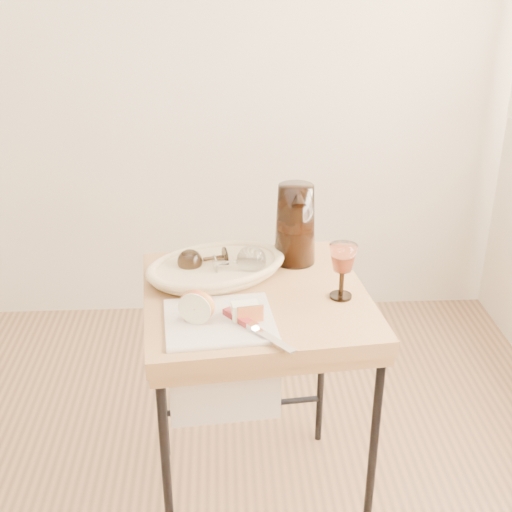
{
  "coord_description": "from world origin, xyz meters",
  "views": [
    {
      "loc": [
        0.51,
        -1.14,
        1.65
      ],
      "look_at": [
        0.6,
        0.47,
        0.9
      ],
      "focal_mm": 47.23,
      "sensor_mm": 36.0,
      "label": 1
    }
  ],
  "objects_px": {
    "goblet_lying_a": "(205,259)",
    "table_knife": "(255,327)",
    "bread_basket": "(217,269)",
    "tea_towel": "(219,320)",
    "wine_goblet": "(342,271)",
    "apple_half": "(197,305)",
    "goblet_lying_b": "(236,262)",
    "pitcher": "(295,224)",
    "side_table": "(256,406)"
  },
  "relations": [
    {
      "from": "side_table",
      "to": "goblet_lying_b",
      "type": "height_order",
      "value": "goblet_lying_b"
    },
    {
      "from": "tea_towel",
      "to": "pitcher",
      "type": "xyz_separation_m",
      "value": [
        0.23,
        0.34,
        0.12
      ]
    },
    {
      "from": "goblet_lying_b",
      "to": "pitcher",
      "type": "xyz_separation_m",
      "value": [
        0.18,
        0.11,
        0.07
      ]
    },
    {
      "from": "pitcher",
      "to": "wine_goblet",
      "type": "relative_size",
      "value": 1.79
    },
    {
      "from": "goblet_lying_b",
      "to": "pitcher",
      "type": "distance_m",
      "value": 0.22
    },
    {
      "from": "bread_basket",
      "to": "wine_goblet",
      "type": "height_order",
      "value": "wine_goblet"
    },
    {
      "from": "tea_towel",
      "to": "apple_half",
      "type": "relative_size",
      "value": 2.97
    },
    {
      "from": "side_table",
      "to": "apple_half",
      "type": "relative_size",
      "value": 8.36
    },
    {
      "from": "bread_basket",
      "to": "side_table",
      "type": "bearing_deg",
      "value": -68.09
    },
    {
      "from": "tea_towel",
      "to": "apple_half",
      "type": "height_order",
      "value": "apple_half"
    },
    {
      "from": "goblet_lying_a",
      "to": "table_knife",
      "type": "height_order",
      "value": "goblet_lying_a"
    },
    {
      "from": "goblet_lying_b",
      "to": "apple_half",
      "type": "xyz_separation_m",
      "value": [
        -0.1,
        -0.23,
        -0.01
      ]
    },
    {
      "from": "bread_basket",
      "to": "goblet_lying_a",
      "type": "relative_size",
      "value": 3.11
    },
    {
      "from": "bread_basket",
      "to": "apple_half",
      "type": "xyz_separation_m",
      "value": [
        -0.05,
        -0.25,
        0.03
      ]
    },
    {
      "from": "goblet_lying_a",
      "to": "table_knife",
      "type": "xyz_separation_m",
      "value": [
        0.13,
        -0.33,
        -0.03
      ]
    },
    {
      "from": "tea_towel",
      "to": "bread_basket",
      "type": "height_order",
      "value": "bread_basket"
    },
    {
      "from": "bread_basket",
      "to": "wine_goblet",
      "type": "bearing_deg",
      "value": -47.31
    },
    {
      "from": "wine_goblet",
      "to": "apple_half",
      "type": "distance_m",
      "value": 0.4
    },
    {
      "from": "tea_towel",
      "to": "wine_goblet",
      "type": "relative_size",
      "value": 1.76
    },
    {
      "from": "side_table",
      "to": "goblet_lying_b",
      "type": "relative_size",
      "value": 5.54
    },
    {
      "from": "side_table",
      "to": "pitcher",
      "type": "xyz_separation_m",
      "value": [
        0.13,
        0.19,
        0.51
      ]
    },
    {
      "from": "wine_goblet",
      "to": "apple_half",
      "type": "bearing_deg",
      "value": -164.02
    },
    {
      "from": "goblet_lying_b",
      "to": "wine_goblet",
      "type": "xyz_separation_m",
      "value": [
        0.28,
        -0.12,
        0.02
      ]
    },
    {
      "from": "pitcher",
      "to": "apple_half",
      "type": "xyz_separation_m",
      "value": [
        -0.28,
        -0.34,
        -0.07
      ]
    },
    {
      "from": "apple_half",
      "to": "goblet_lying_b",
      "type": "bearing_deg",
      "value": 84.37
    },
    {
      "from": "bread_basket",
      "to": "goblet_lying_b",
      "type": "height_order",
      "value": "goblet_lying_b"
    },
    {
      "from": "bread_basket",
      "to": "tea_towel",
      "type": "bearing_deg",
      "value": -112.92
    },
    {
      "from": "apple_half",
      "to": "table_knife",
      "type": "height_order",
      "value": "apple_half"
    },
    {
      "from": "tea_towel",
      "to": "table_knife",
      "type": "distance_m",
      "value": 0.11
    },
    {
      "from": "tea_towel",
      "to": "wine_goblet",
      "type": "bearing_deg",
      "value": 12.74
    },
    {
      "from": "bread_basket",
      "to": "table_knife",
      "type": "xyz_separation_m",
      "value": [
        0.09,
        -0.31,
        -0.01
      ]
    },
    {
      "from": "pitcher",
      "to": "wine_goblet",
      "type": "bearing_deg",
      "value": -64.58
    },
    {
      "from": "goblet_lying_a",
      "to": "wine_goblet",
      "type": "relative_size",
      "value": 0.75
    },
    {
      "from": "bread_basket",
      "to": "table_knife",
      "type": "relative_size",
      "value": 1.49
    },
    {
      "from": "goblet_lying_b",
      "to": "pitcher",
      "type": "bearing_deg",
      "value": 22.08
    },
    {
      "from": "tea_towel",
      "to": "table_knife",
      "type": "relative_size",
      "value": 1.12
    },
    {
      "from": "goblet_lying_a",
      "to": "goblet_lying_b",
      "type": "distance_m",
      "value": 0.1
    },
    {
      "from": "goblet_lying_a",
      "to": "goblet_lying_b",
      "type": "height_order",
      "value": "goblet_lying_b"
    },
    {
      "from": "goblet_lying_b",
      "to": "table_knife",
      "type": "bearing_deg",
      "value": -92.78
    },
    {
      "from": "table_knife",
      "to": "wine_goblet",
      "type": "bearing_deg",
      "value": 87.54
    },
    {
      "from": "bread_basket",
      "to": "pitcher",
      "type": "height_order",
      "value": "pitcher"
    },
    {
      "from": "pitcher",
      "to": "side_table",
      "type": "bearing_deg",
      "value": -121.22
    },
    {
      "from": "goblet_lying_b",
      "to": "table_knife",
      "type": "relative_size",
      "value": 0.57
    },
    {
      "from": "wine_goblet",
      "to": "table_knife",
      "type": "xyz_separation_m",
      "value": [
        -0.24,
        -0.17,
        -0.06
      ]
    },
    {
      "from": "goblet_lying_a",
      "to": "wine_goblet",
      "type": "bearing_deg",
      "value": 140.49
    },
    {
      "from": "table_knife",
      "to": "tea_towel",
      "type": "bearing_deg",
      "value": -162.59
    },
    {
      "from": "pitcher",
      "to": "wine_goblet",
      "type": "xyz_separation_m",
      "value": [
        0.1,
        -0.24,
        -0.04
      ]
    },
    {
      "from": "goblet_lying_b",
      "to": "goblet_lying_a",
      "type": "bearing_deg",
      "value": 145.86
    },
    {
      "from": "wine_goblet",
      "to": "table_knife",
      "type": "distance_m",
      "value": 0.3
    },
    {
      "from": "tea_towel",
      "to": "goblet_lying_b",
      "type": "relative_size",
      "value": 1.97
    }
  ]
}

